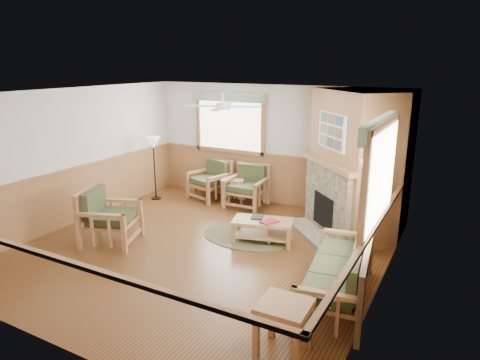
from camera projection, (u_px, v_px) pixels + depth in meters
The scene contains 24 objects.
floor at pixel (201, 250), 7.50m from camera, with size 6.00×6.00×0.01m, color brown.
ceiling at pixel (197, 93), 6.77m from camera, with size 6.00×6.00×0.01m, color white.
wall_back at pixel (273, 145), 9.67m from camera, with size 6.00×0.02×2.70m, color silver.
wall_front at pixel (43, 238), 4.59m from camera, with size 6.00×0.02×2.70m, color silver.
wall_left at pixel (74, 157), 8.51m from camera, with size 0.02×6.00×2.70m, color silver.
wall_right at pixel (385, 203), 5.75m from camera, with size 0.02×6.00×2.70m, color silver.
wainscot at pixel (200, 220), 7.35m from camera, with size 6.00×6.00×1.10m, color #A26E42, non-canonical shape.
fireplace at pixel (353, 164), 7.93m from camera, with size 2.20×2.20×2.70m, color #A26E42, non-canonical shape.
window_back at pixel (230, 91), 9.83m from camera, with size 1.90×0.16×1.50m, color white, non-canonical shape.
window_right at pixel (387, 116), 5.29m from camera, with size 0.16×1.90×1.50m, color white, non-canonical shape.
ceiling_fan at pixel (223, 95), 6.90m from camera, with size 1.24×1.24×0.36m, color white, non-canonical shape.
sofa at pixel (338, 270), 5.80m from camera, with size 0.82×2.00×0.92m, color #A8784E, non-canonical shape.
armchair_back_left at pixel (209, 180), 10.19m from camera, with size 0.82×0.82×0.92m, color #A8784E, non-canonical shape.
armchair_back_right at pixel (247, 186), 9.63m from camera, with size 0.83×0.83×0.93m, color #A8784E, non-canonical shape.
armchair_left at pixel (110, 216), 7.66m from camera, with size 0.90×0.90×1.01m, color #A8784E, non-canonical shape.
coffee_table at pixel (263, 231), 7.75m from camera, with size 1.07×0.54×0.43m, color #A8784E, non-canonical shape.
end_table_chairs at pixel (234, 190), 9.93m from camera, with size 0.52×0.50×0.58m, color #A8784E, non-canonical shape.
end_table_sofa at pixel (284, 328), 4.76m from camera, with size 0.56×0.54×0.63m, color #A8784E, non-canonical shape.
footstool at pixel (279, 232), 7.80m from camera, with size 0.42×0.42×0.37m, color #A8784E, non-canonical shape.
braided_rug at pixel (246, 237), 8.02m from camera, with size 1.74×1.74×0.01m, color brown.
floor_lamp_left at pixel (155, 168), 10.08m from camera, with size 0.35×0.35×1.51m, color black, non-canonical shape.
floor_lamp_right at pixel (367, 209), 7.05m from camera, with size 0.38×0.38×1.68m, color black, non-canonical shape.
book_red at pixel (269, 221), 7.57m from camera, with size 0.22×0.30×0.03m, color maroon.
book_dark at pixel (257, 216), 7.81m from camera, with size 0.20×0.27×0.03m, color black.
Camera 1 is at (3.89, -5.73, 3.19)m, focal length 32.00 mm.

